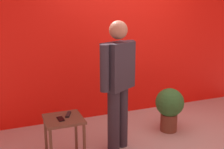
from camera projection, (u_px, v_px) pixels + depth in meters
ground_plane at (165, 149)px, 3.75m from camera, size 12.00×12.00×0.00m
back_wall_red at (121, 35)px, 4.80m from camera, size 5.11×0.12×2.83m
standing_person at (118, 80)px, 3.56m from camera, size 0.64×0.46×1.73m
side_table at (64, 127)px, 3.30m from camera, size 0.45×0.45×0.60m
cell_phone at (61, 119)px, 3.23m from camera, size 0.08×0.15×0.01m
tv_remote at (68, 114)px, 3.36m from camera, size 0.11×0.17×0.02m
potted_plant at (169, 106)px, 4.23m from camera, size 0.44×0.44×0.69m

